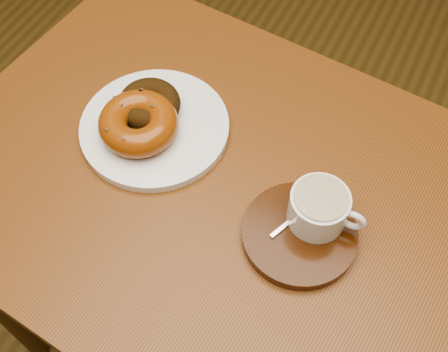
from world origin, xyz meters
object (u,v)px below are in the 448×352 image
at_px(cafe_table, 214,219).
at_px(donut_plate, 155,127).
at_px(saucer, 299,234).
at_px(coffee_cup, 320,208).

relative_size(cafe_table, donut_plate, 3.85).
bearing_deg(saucer, coffee_cup, 66.25).
xyz_separation_m(cafe_table, coffee_cup, (0.17, -0.00, 0.18)).
xyz_separation_m(cafe_table, saucer, (0.16, -0.04, 0.14)).
distance_m(cafe_table, saucer, 0.22).
distance_m(donut_plate, saucer, 0.30).
bearing_deg(coffee_cup, saucer, -115.39).
distance_m(cafe_table, donut_plate, 0.20).
relative_size(saucer, coffee_cup, 1.49).
bearing_deg(saucer, donut_plate, 165.09).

